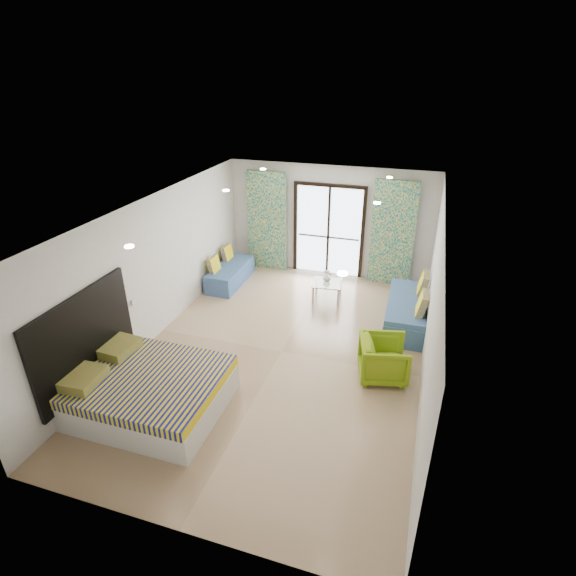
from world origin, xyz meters
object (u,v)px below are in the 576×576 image
(daybed_left, at_px, (230,273))
(coffee_table, at_px, (327,284))
(daybed_right, at_px, (407,311))
(bed, at_px, (148,390))
(armchair, at_px, (384,357))

(daybed_left, height_order, coffee_table, daybed_left)
(daybed_left, height_order, daybed_right, daybed_right)
(bed, relative_size, daybed_right, 1.11)
(daybed_left, relative_size, armchair, 2.05)
(bed, xyz_separation_m, coffee_table, (1.81, 4.32, 0.06))
(bed, xyz_separation_m, daybed_left, (-0.63, 4.45, -0.07))
(daybed_right, height_order, armchair, daybed_right)
(coffee_table, distance_m, armchair, 2.91)
(daybed_left, xyz_separation_m, armchair, (3.98, -2.61, 0.15))
(daybed_right, xyz_separation_m, armchair, (-0.25, -1.90, 0.09))
(bed, distance_m, coffee_table, 4.68)
(daybed_left, distance_m, daybed_right, 4.29)
(bed, bearing_deg, armchair, 28.89)
(daybed_right, xyz_separation_m, coffee_table, (-1.79, 0.57, 0.07))
(daybed_right, bearing_deg, daybed_left, 169.38)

